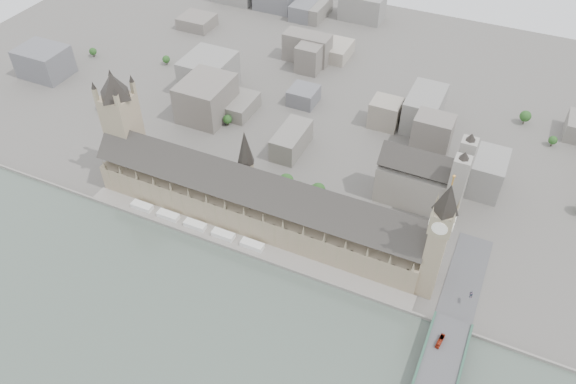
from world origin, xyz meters
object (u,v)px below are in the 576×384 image
at_px(victoria_tower, 122,123).
at_px(westminster_abbey, 423,179).
at_px(elizabeth_tower, 439,234).
at_px(palace_of_westminster, 256,201).
at_px(red_bus_north, 440,341).
at_px(car_approach, 471,295).

xyz_separation_m(victoria_tower, westminster_abbey, (232.92, 69.00, -30.12)).
bearing_deg(elizabeth_tower, westminster_abbey, 107.29).
bearing_deg(palace_of_westminster, victoria_tower, 177.04).
distance_m(victoria_tower, red_bus_north, 289.80).
height_order(palace_of_westminster, westminster_abbey, westminster_abbey).
distance_m(elizabeth_tower, westminster_abbey, 96.91).
height_order(palace_of_westminster, victoria_tower, victoria_tower).
bearing_deg(red_bus_north, westminster_abbey, 118.05).
bearing_deg(car_approach, westminster_abbey, 119.49).
bearing_deg(red_bus_north, elizabeth_tower, 122.65).
distance_m(westminster_abbey, car_approach, 104.29).
xyz_separation_m(palace_of_westminster, elizabeth_tower, (138.00, -11.70, 35.38)).
bearing_deg(westminster_abbey, victoria_tower, -163.50).
height_order(palace_of_westminster, car_approach, palace_of_westminster).
relative_size(victoria_tower, car_approach, 20.71).
distance_m(red_bus_north, car_approach, 46.12).
xyz_separation_m(palace_of_westminster, westminster_abbey, (110.92, 75.30, 2.38)).
bearing_deg(westminster_abbey, elizabeth_tower, -72.71).
distance_m(palace_of_westminster, red_bus_north, 167.62).
bearing_deg(palace_of_westminster, westminster_abbey, 34.17).
xyz_separation_m(westminster_abbey, red_bus_north, (46.86, -130.81, -13.31)).
height_order(elizabeth_tower, car_approach, elizabeth_tower).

